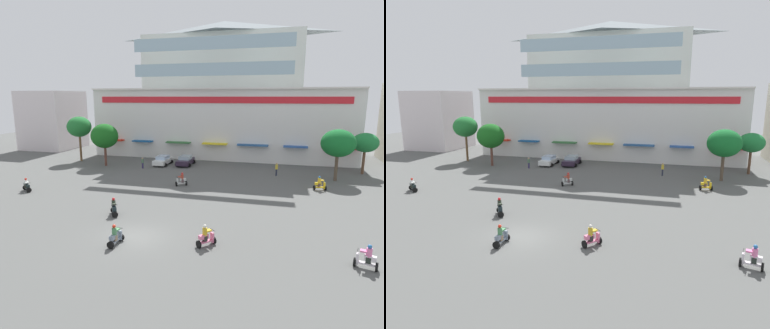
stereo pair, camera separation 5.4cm
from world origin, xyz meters
The scene contains 18 objects.
ground_plane centered at (0.00, 13.00, 0.00)m, with size 128.00×128.00×0.00m, color #535452.
colonial_building centered at (0.00, 35.89, 9.47)m, with size 42.22×16.19×22.15m.
flank_building_left centered at (-33.62, 35.30, 5.53)m, with size 9.16×9.97×11.07m.
plaza_tree_0 centered at (-20.53, 24.47, 5.41)m, with size 3.65×3.87×7.01m.
plaza_tree_1 centered at (20.54, 26.26, 4.15)m, with size 3.27×3.11×5.44m.
plaza_tree_2 centered at (-14.93, 22.26, 4.39)m, with size 4.03×3.69×6.18m.
plaza_tree_3 centered at (16.54, 21.56, 4.58)m, with size 3.98×4.02×6.26m.
parked_car_0 centered at (-6.97, 24.98, 0.71)m, with size 2.37×4.35×1.39m.
parked_car_1 centered at (-3.63, 25.63, 0.72)m, with size 2.47×4.38×1.42m.
scooter_rider_0 centered at (5.27, 0.01, 0.65)m, with size 1.32×1.36×1.57m.
scooter_rider_1 centered at (-3.70, 3.80, 0.64)m, with size 1.22×1.46×1.54m.
scooter_rider_2 centered at (-0.86, 14.44, 0.65)m, with size 1.39×1.13×1.55m.
scooter_rider_3 centered at (-16.37, 7.97, 0.60)m, with size 1.53×1.25×1.45m.
scooter_rider_4 centered at (14.26, 16.61, 0.66)m, with size 1.42×0.80×1.58m.
scooter_rider_5 centered at (-0.78, -1.46, 0.62)m, with size 0.61×1.49×1.52m.
scooter_rider_6 centered at (15.12, -0.47, 0.64)m, with size 1.41×0.87×1.55m.
pedestrian_0 centered at (-8.92, 21.96, 0.89)m, with size 0.46×0.46×1.58m.
pedestrian_1 centered at (9.57, 22.27, 0.97)m, with size 0.43×0.43×1.68m.
Camera 2 is at (9.84, -20.39, 10.03)m, focal length 30.71 mm.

